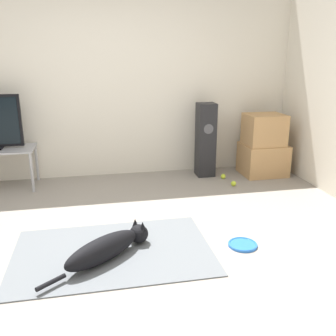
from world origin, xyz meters
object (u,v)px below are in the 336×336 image
(dog, at_px, (109,247))
(cardboard_box_lower, at_px, (263,159))
(tennis_ball_by_boxes, at_px, (223,176))
(cardboard_box_upper, at_px, (264,130))
(floor_speaker, at_px, (206,140))
(tennis_ball_near_speaker, at_px, (234,184))
(frisbee, at_px, (243,245))

(dog, relative_size, cardboard_box_lower, 1.51)
(cardboard_box_lower, bearing_deg, tennis_ball_by_boxes, -171.18)
(dog, height_order, cardboard_box_upper, cardboard_box_upper)
(cardboard_box_upper, distance_m, tennis_ball_by_boxes, 0.85)
(cardboard_box_lower, bearing_deg, floor_speaker, 172.01)
(dog, distance_m, cardboard_box_lower, 2.92)
(dog, xyz_separation_m, tennis_ball_by_boxes, (1.62, 1.80, -0.08))
(dog, bearing_deg, tennis_ball_near_speaker, 42.01)
(dog, height_order, floor_speaker, floor_speaker)
(frisbee, height_order, tennis_ball_by_boxes, tennis_ball_by_boxes)
(dog, height_order, cardboard_box_lower, cardboard_box_lower)
(cardboard_box_lower, bearing_deg, dog, -139.69)
(frisbee, bearing_deg, floor_speaker, 82.68)
(cardboard_box_lower, bearing_deg, frisbee, -119.29)
(floor_speaker, xyz_separation_m, tennis_ball_near_speaker, (0.23, -0.51, -0.47))
(cardboard_box_lower, height_order, cardboard_box_upper, cardboard_box_upper)
(cardboard_box_lower, xyz_separation_m, tennis_ball_by_boxes, (-0.61, -0.09, -0.18))
(tennis_ball_by_boxes, bearing_deg, floor_speaker, 133.74)
(cardboard_box_lower, xyz_separation_m, tennis_ball_near_speaker, (-0.58, -0.40, -0.18))
(frisbee, height_order, floor_speaker, floor_speaker)
(cardboard_box_upper, bearing_deg, tennis_ball_near_speaker, -145.06)
(cardboard_box_upper, distance_m, floor_speaker, 0.81)
(dog, distance_m, cardboard_box_upper, 2.94)
(floor_speaker, distance_m, tennis_ball_near_speaker, 0.73)
(floor_speaker, xyz_separation_m, tennis_ball_by_boxes, (0.20, -0.21, -0.47))
(frisbee, xyz_separation_m, floor_speaker, (0.26, 2.01, 0.49))
(cardboard_box_lower, distance_m, tennis_ball_near_speaker, 0.72)
(cardboard_box_upper, distance_m, tennis_ball_near_speaker, 0.91)
(frisbee, bearing_deg, tennis_ball_by_boxes, 75.79)
(tennis_ball_by_boxes, bearing_deg, cardboard_box_upper, 7.85)
(dog, bearing_deg, frisbee, -0.28)
(dog, distance_m, tennis_ball_by_boxes, 2.42)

